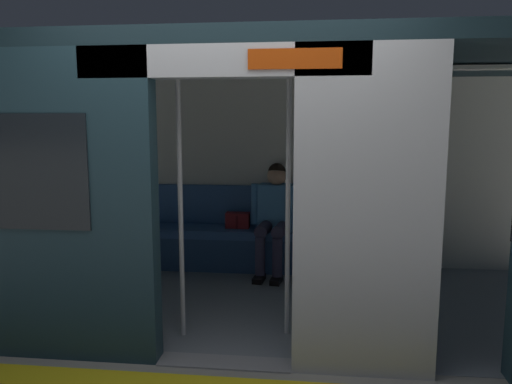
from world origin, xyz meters
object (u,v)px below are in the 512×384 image
train_car (240,141)px  handbag (238,220)px  grab_pole_door (180,202)px  grab_pole_far (288,201)px  book (312,229)px  person_seated (275,211)px  bench_seat (258,239)px

train_car → handbag: train_car is taller
train_car → grab_pole_door: train_car is taller
grab_pole_far → book: bearing=-96.8°
handbag → grab_pole_door: bearing=85.0°
train_car → grab_pole_door: 0.92m
train_car → book: size_ratio=29.09×
book → train_car: bearing=80.0°
person_seated → grab_pole_far: (-0.21, 1.55, 0.36)m
train_car → bench_seat: 1.48m
train_car → book: train_car is taller
book → grab_pole_door: (0.98, 1.74, 0.57)m
bench_seat → grab_pole_far: size_ratio=1.63×
bench_seat → grab_pole_door: size_ratio=1.63×
bench_seat → grab_pole_far: grab_pole_far is taller
bench_seat → grab_pole_far: (-0.39, 1.60, 0.69)m
handbag → grab_pole_far: bearing=110.8°
grab_pole_door → grab_pole_far: bearing=-171.5°
bench_seat → train_car: bearing=86.7°
grab_pole_far → grab_pole_door: bearing=8.5°
person_seated → handbag: person_seated is taller
handbag → book: handbag is taller
train_car → grab_pole_far: 0.88m
person_seated → grab_pole_door: size_ratio=0.57×
bench_seat → handbag: size_ratio=12.99×
handbag → train_car: bearing=99.9°
book → grab_pole_door: size_ratio=0.11×
bench_seat → person_seated: bearing=164.4°
person_seated → handbag: size_ratio=4.56×
handbag → grab_pole_door: (0.16, 1.79, 0.50)m
person_seated → handbag: (0.42, -0.12, -0.13)m
person_seated → book: (-0.40, -0.07, -0.21)m
book → grab_pole_far: size_ratio=0.11×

